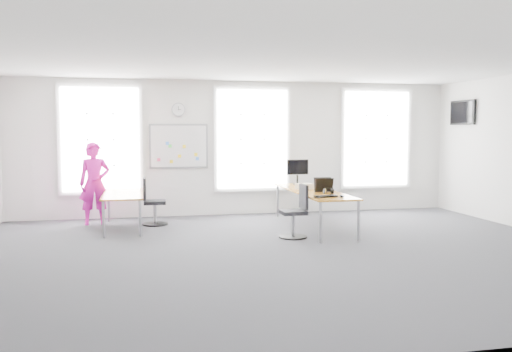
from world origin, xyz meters
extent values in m
plane|color=#26252B|center=(0.00, 0.00, 0.00)|extent=(10.00, 10.00, 0.00)
plane|color=white|center=(0.00, 0.00, 3.00)|extent=(10.00, 10.00, 0.00)
plane|color=white|center=(0.00, 4.00, 1.50)|extent=(10.00, 0.00, 10.00)
plane|color=white|center=(0.00, -4.00, 1.50)|extent=(10.00, 0.00, 10.00)
cube|color=white|center=(-3.00, 3.97, 1.70)|extent=(1.60, 0.06, 2.20)
cube|color=white|center=(0.30, 3.97, 1.70)|extent=(1.60, 0.06, 2.20)
cube|color=white|center=(3.30, 3.97, 1.70)|extent=(1.60, 0.06, 2.20)
cube|color=#AF7215|center=(1.10, 2.00, 0.72)|extent=(0.80, 3.00, 0.03)
cylinder|color=gray|center=(0.76, 0.56, 0.35)|extent=(0.05, 0.05, 0.70)
cylinder|color=gray|center=(1.44, 0.56, 0.35)|extent=(0.05, 0.05, 0.70)
cylinder|color=gray|center=(0.76, 3.44, 0.35)|extent=(0.05, 0.05, 0.70)
cylinder|color=gray|center=(1.44, 3.44, 0.35)|extent=(0.05, 0.05, 0.70)
cube|color=#AF7215|center=(-2.52, 2.66, 0.67)|extent=(0.75, 1.88, 0.03)
cylinder|color=gray|center=(-2.84, 1.78, 0.33)|extent=(0.05, 0.05, 0.66)
cylinder|color=gray|center=(-2.21, 1.78, 0.33)|extent=(0.05, 0.05, 0.66)
cylinder|color=gray|center=(-2.84, 3.54, 0.33)|extent=(0.05, 0.05, 0.66)
cylinder|color=gray|center=(-2.21, 3.54, 0.33)|extent=(0.05, 0.05, 0.66)
cylinder|color=black|center=(0.44, 1.10, 0.01)|extent=(0.50, 0.50, 0.03)
cylinder|color=gray|center=(0.44, 1.10, 0.23)|extent=(0.06, 0.06, 0.41)
cube|color=black|center=(0.44, 1.10, 0.45)|extent=(0.43, 0.43, 0.07)
cube|color=black|center=(0.63, 1.10, 0.72)|extent=(0.05, 0.41, 0.43)
cylinder|color=black|center=(-1.91, 2.95, 0.01)|extent=(0.51, 0.51, 0.03)
cylinder|color=gray|center=(-1.91, 2.95, 0.23)|extent=(0.06, 0.06, 0.41)
cube|color=black|center=(-1.91, 2.95, 0.46)|extent=(0.44, 0.44, 0.07)
cube|color=black|center=(-2.11, 2.96, 0.73)|extent=(0.06, 0.41, 0.44)
imported|color=#D5149B|center=(-3.09, 3.26, 0.83)|extent=(0.64, 0.46, 1.66)
cube|color=white|center=(-1.35, 3.97, 1.55)|extent=(1.20, 0.03, 0.90)
cylinder|color=gray|center=(-1.35, 3.97, 2.35)|extent=(0.30, 0.04, 0.30)
cube|color=black|center=(4.95, 3.00, 2.30)|extent=(0.06, 0.90, 0.55)
cube|color=black|center=(0.98, 0.93, 0.74)|extent=(0.45, 0.28, 0.02)
ellipsoid|color=black|center=(1.24, 0.83, 0.75)|extent=(0.10, 0.13, 0.04)
cylinder|color=black|center=(1.21, 1.27, 0.73)|extent=(0.07, 0.07, 0.01)
cylinder|color=black|center=(1.13, 1.40, 0.78)|extent=(0.04, 0.09, 0.09)
cylinder|color=black|center=(1.27, 1.40, 0.78)|extent=(0.04, 0.09, 0.09)
cylinder|color=gold|center=(1.13, 1.40, 0.78)|extent=(0.01, 0.10, 0.10)
cube|color=black|center=(1.20, 1.40, 0.83)|extent=(0.17, 0.02, 0.02)
cube|color=black|center=(1.19, 1.71, 0.87)|extent=(0.34, 0.10, 0.28)
cube|color=#FF490C|center=(1.19, 1.63, 0.86)|extent=(0.32, 0.12, 0.25)
cube|color=black|center=(1.19, 1.61, 0.87)|extent=(0.34, 0.12, 0.27)
cube|color=beige|center=(1.01, 2.29, 0.78)|extent=(0.35, 0.29, 0.11)
cylinder|color=black|center=(1.13, 3.18, 0.74)|extent=(0.20, 0.20, 0.02)
cylinder|color=black|center=(1.13, 3.18, 0.84)|extent=(0.04, 0.04, 0.20)
cube|color=black|center=(1.13, 3.17, 1.11)|extent=(0.49, 0.08, 0.32)
cube|color=black|center=(1.13, 3.15, 1.11)|extent=(0.45, 0.05, 0.29)
camera|label=1|loc=(-2.20, -8.01, 1.89)|focal=38.00mm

